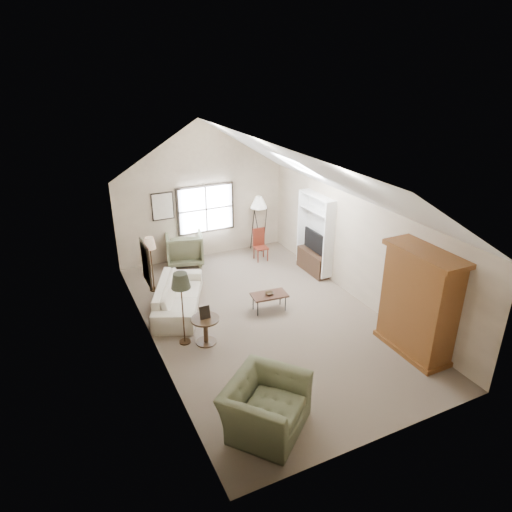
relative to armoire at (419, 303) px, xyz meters
name	(u,v)px	position (x,y,z in m)	size (l,w,h in m)	color
room_shell	(265,181)	(-2.18, 2.40, 2.11)	(5.01, 8.01, 4.00)	#6B5B4C
window	(206,209)	(-2.08, 6.36, 0.35)	(1.72, 0.08, 1.42)	black
skylight	(298,165)	(-0.88, 3.30, 2.12)	(0.80, 1.20, 0.52)	white
wall_art	(155,233)	(-4.06, 4.34, 0.63)	(1.97, 3.71, 0.88)	black
armoire	(419,303)	(0.00, 0.00, 0.00)	(0.60, 1.50, 2.20)	brown
tv_alcove	(315,233)	(0.16, 4.00, 0.05)	(0.32, 1.30, 2.10)	white
media_console	(313,262)	(0.14, 4.00, -0.80)	(0.34, 1.18, 0.60)	#382316
tv_panel	(314,241)	(0.14, 4.00, -0.18)	(0.05, 0.90, 0.55)	black
sofa	(178,296)	(-3.80, 3.65, -0.76)	(2.35, 0.92, 0.69)	beige
armchair_near	(265,406)	(-3.65, -0.59, -0.68)	(1.31, 1.14, 0.85)	#616647
armchair_far	(184,248)	(-2.87, 6.10, -0.63)	(1.01, 1.04, 0.94)	#5E6547
coffee_table	(269,302)	(-1.90, 2.67, -0.89)	(0.83, 0.46, 0.42)	#3C2418
bowl	(269,293)	(-1.90, 2.67, -0.65)	(0.20, 0.20, 0.05)	#3D2C19
side_table	(206,331)	(-3.70, 2.05, -0.80)	(0.59, 0.59, 0.59)	#3C2918
side_chair	(261,245)	(-0.80, 5.36, -0.63)	(0.37, 0.37, 0.94)	maroon
tripod_lamp	(259,223)	(-0.51, 6.10, -0.24)	(0.50, 0.50, 1.72)	white
dark_lamp	(183,308)	(-4.10, 2.25, -0.28)	(0.39, 0.39, 1.64)	black
tan_lamp	(152,264)	(-4.10, 4.85, -0.36)	(0.30, 0.30, 1.48)	tan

